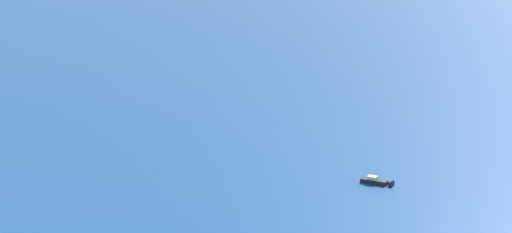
# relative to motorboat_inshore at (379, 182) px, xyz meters

# --- Properties ---
(motorboat_inshore) EXTENTS (6.29, 5.73, 1.97)m
(motorboat_inshore) POSITION_rel_motorboat_inshore_xyz_m (0.00, 0.00, 0.00)
(motorboat_inshore) COLOR black
(motorboat_inshore) RESTS_ON ground_plane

